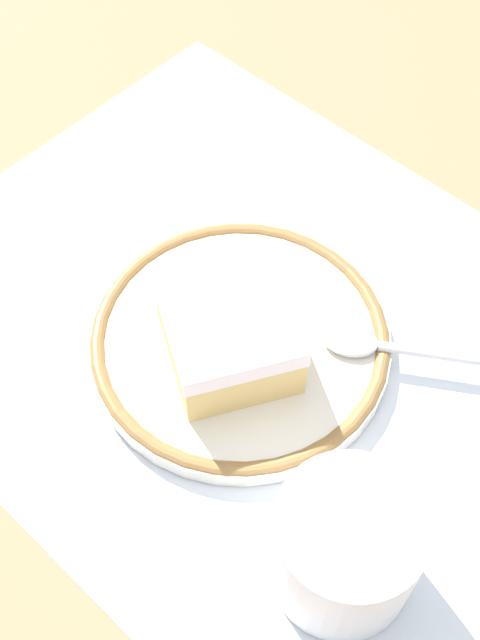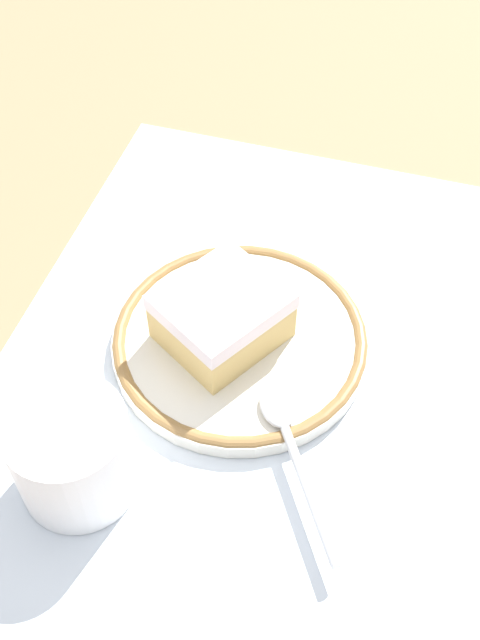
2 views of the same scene
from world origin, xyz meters
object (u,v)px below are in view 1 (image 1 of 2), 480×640
object	(u,v)px
cake_slice	(229,332)
spoon	(393,348)
cup	(345,551)
plate	(240,341)

from	to	relation	value
cake_slice	spoon	size ratio (longest dim) A/B	0.90
cup	spoon	bearing A→B (deg)	115.62
spoon	cake_slice	bearing A→B (deg)	-136.64
plate	cup	distance (m)	0.16
cake_slice	spoon	distance (m)	0.11
cup	cake_slice	bearing A→B (deg)	157.40
plate	cup	xyz separation A→B (m)	(0.14, -0.07, 0.02)
cake_slice	cup	xyz separation A→B (m)	(0.14, -0.06, -0.00)
cake_slice	plate	bearing A→B (deg)	101.17
plate	cake_slice	xyz separation A→B (m)	(0.00, -0.01, 0.03)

